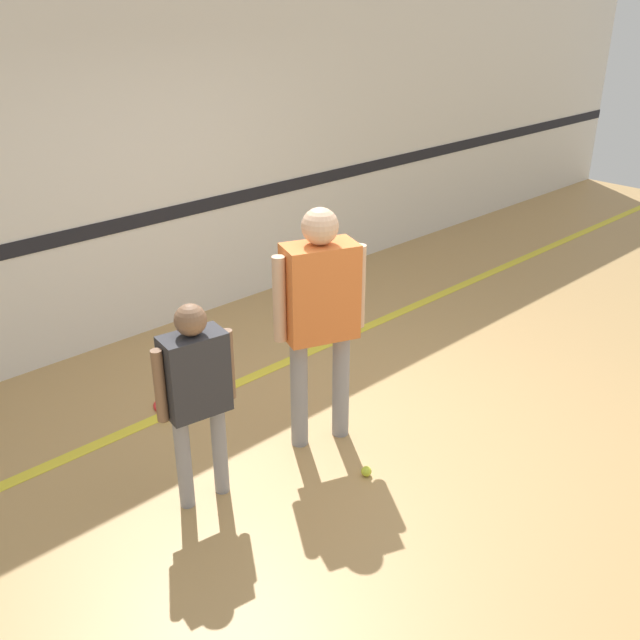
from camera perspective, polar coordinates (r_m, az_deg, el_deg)
The scene contains 9 objects.
ground_plane at distance 4.90m, azimuth 3.21°, elevation -9.92°, with size 16.00×16.00×0.00m, color tan.
wall_back at distance 6.16m, azimuth -14.37°, elevation 13.01°, with size 16.00×0.07×3.20m.
floor_stripe at distance 5.67m, azimuth -5.82°, elevation -4.70°, with size 14.40×0.10×0.01m.
person_instructor at distance 4.46m, azimuth 0.00°, elevation 1.29°, with size 0.58×0.40×1.63m.
person_student_left at distance 4.06m, azimuth -9.90°, elevation -5.08°, with size 0.48×0.25×1.28m.
racket_spare_on_floor at distance 5.43m, azimuth -11.70°, elevation -6.50°, with size 0.38×0.52×0.03m.
racket_second_spare at distance 6.38m, azimuth -2.30°, elevation -0.94°, with size 0.31×0.47×0.03m.
tennis_ball_near_instructor at distance 4.61m, azimuth 3.73°, elevation -11.98°, with size 0.07×0.07×0.07m, color #CCE038.
tennis_ball_by_spare_racket at distance 5.24m, azimuth -12.35°, elevation -7.55°, with size 0.07×0.07×0.07m, color #CCE038.
Camera 1 is at (-2.95, -2.72, 2.81)m, focal length 40.00 mm.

